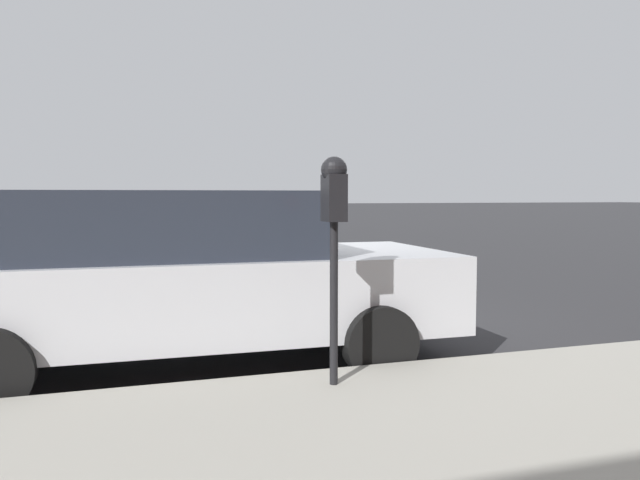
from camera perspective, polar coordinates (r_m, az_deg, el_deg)
name	(u,v)px	position (r m, az deg, el deg)	size (l,w,h in m)	color
ground_plane	(310,330)	(7.33, -0.89, -8.22)	(220.00, 220.00, 0.00)	#2B2B2D
parking_meter	(334,211)	(4.50, 1.28, 2.70)	(0.21, 0.19, 1.66)	black
car_silver	(184,275)	(5.85, -12.37, -3.13)	(2.22, 4.86, 1.60)	#B7BABF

